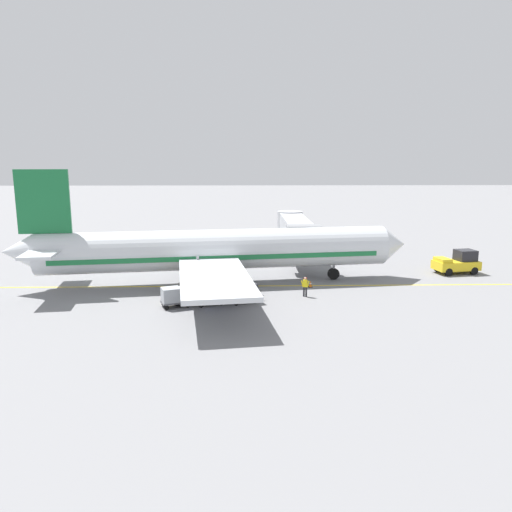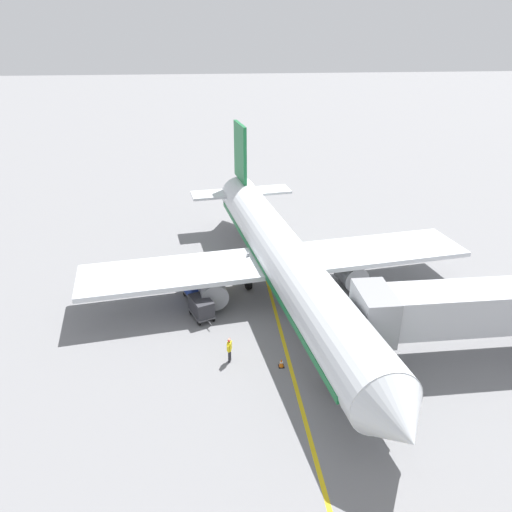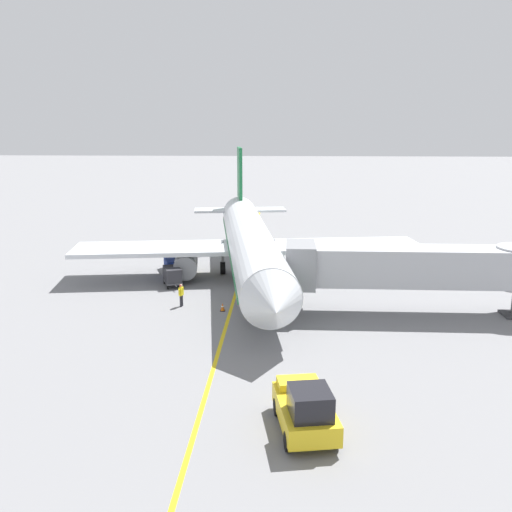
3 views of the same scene
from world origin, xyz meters
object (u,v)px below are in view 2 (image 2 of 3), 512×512
at_px(baggage_cart_third_in_train, 188,273).
at_px(ground_crew_wing_walker, 229,349).
at_px(baggage_cart_front, 201,306).
at_px(baggage_tug_lead, 202,280).
at_px(jet_bridge, 497,306).
at_px(baggage_cart_second_in_train, 194,288).
at_px(parked_airliner, 283,258).
at_px(safety_cone_nose_left, 281,363).

xyz_separation_m(baggage_cart_third_in_train, ground_crew_wing_walker, (-2.72, 10.57, 0.00)).
bearing_deg(ground_crew_wing_walker, baggage_cart_front, -72.07).
bearing_deg(baggage_tug_lead, baggage_cart_third_in_train, -41.83).
relative_size(jet_bridge, ground_crew_wing_walker, 10.48).
xyz_separation_m(baggage_cart_second_in_train, ground_crew_wing_walker, (-2.20, 7.97, 0.00)).
xyz_separation_m(baggage_cart_front, ground_crew_wing_walker, (-1.69, 5.23, 0.00)).
relative_size(parked_airliner, baggage_tug_lead, 14.09).
bearing_deg(baggage_cart_front, baggage_tug_lead, -90.38).
distance_m(baggage_cart_second_in_train, baggage_cart_third_in_train, 2.65).
bearing_deg(baggage_cart_third_in_train, baggage_cart_second_in_train, 101.32).
height_order(baggage_tug_lead, baggage_cart_third_in_train, baggage_tug_lead).
relative_size(parked_airliner, safety_cone_nose_left, 63.24).
height_order(baggage_cart_front, safety_cone_nose_left, baggage_cart_front).
xyz_separation_m(parked_airliner, baggage_cart_front, (6.24, 2.60, -2.24)).
relative_size(parked_airliner, jet_bridge, 2.11).
xyz_separation_m(ground_crew_wing_walker, safety_cone_nose_left, (-3.13, 0.89, -0.66)).
bearing_deg(baggage_cart_front, ground_crew_wing_walker, 107.93).
xyz_separation_m(baggage_cart_second_in_train, baggage_cart_third_in_train, (0.52, -2.60, 0.00)).
xyz_separation_m(jet_bridge, safety_cone_nose_left, (13.30, 0.01, -3.17)).
distance_m(parked_airliner, baggage_cart_front, 7.12).
height_order(baggage_tug_lead, baggage_cart_second_in_train, baggage_tug_lead).
distance_m(parked_airliner, baggage_tug_lead, 6.92).
xyz_separation_m(baggage_tug_lead, baggage_cart_front, (0.03, 4.39, 0.24)).
distance_m(parked_airliner, baggage_cart_second_in_train, 7.11).
xyz_separation_m(baggage_cart_front, baggage_cart_third_in_train, (1.03, -5.34, 0.00)).
bearing_deg(baggage_cart_second_in_train, baggage_cart_front, 100.50).
bearing_deg(parked_airliner, jet_bridge, 143.76).
bearing_deg(baggage_cart_second_in_train, baggage_cart_third_in_train, -78.68).
height_order(baggage_cart_second_in_train, safety_cone_nose_left, baggage_cart_second_in_train).
bearing_deg(parked_airliner, safety_cone_nose_left, 80.74).
bearing_deg(baggage_cart_second_in_train, parked_airliner, 178.77).
xyz_separation_m(parked_airliner, baggage_tug_lead, (6.21, -1.80, -2.47)).
distance_m(baggage_tug_lead, ground_crew_wing_walker, 9.77).
height_order(jet_bridge, baggage_cart_front, jet_bridge).
xyz_separation_m(baggage_tug_lead, baggage_cart_second_in_train, (0.54, 1.65, 0.24)).
bearing_deg(baggage_tug_lead, baggage_cart_front, 89.62).
height_order(jet_bridge, baggage_cart_third_in_train, jet_bridge).
bearing_deg(ground_crew_wing_walker, safety_cone_nose_left, 164.16).
distance_m(baggage_tug_lead, baggage_cart_third_in_train, 1.44).
relative_size(baggage_tug_lead, safety_cone_nose_left, 4.49).
bearing_deg(safety_cone_nose_left, parked_airliner, -99.26).
bearing_deg(baggage_cart_second_in_train, jet_bridge, 154.58).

